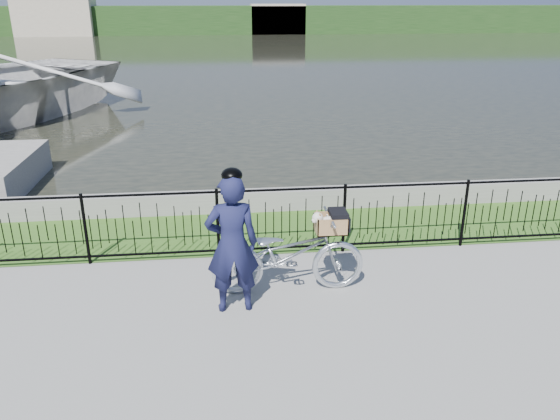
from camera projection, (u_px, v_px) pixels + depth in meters
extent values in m
plane|color=gray|center=(295.00, 306.00, 7.31)|extent=(120.00, 120.00, 0.00)
cube|color=#37601E|center=(275.00, 229.00, 9.71)|extent=(60.00, 2.00, 0.01)
plane|color=#292A1F|center=(231.00, 57.00, 37.86)|extent=(120.00, 120.00, 0.00)
cube|color=gray|center=(270.00, 200.00, 10.57)|extent=(60.00, 0.30, 0.40)
cube|color=#22431A|center=(224.00, 20.00, 62.32)|extent=(120.00, 6.00, 3.00)
cube|color=#B7AB93|center=(56.00, 16.00, 58.43)|extent=(8.00, 4.00, 4.00)
cube|color=#B7AB93|center=(277.00, 19.00, 61.51)|extent=(6.00, 3.00, 3.20)
imported|color=silver|center=(288.00, 254.00, 7.52)|extent=(2.13, 0.74, 1.12)
cube|color=black|center=(331.00, 232.00, 7.47)|extent=(0.38, 0.18, 0.02)
cube|color=#9A7347|center=(331.00, 231.00, 7.46)|extent=(0.42, 0.31, 0.01)
cube|color=#9A7347|center=(329.00, 220.00, 7.56)|extent=(0.42, 0.01, 0.25)
cube|color=#9A7347|center=(333.00, 228.00, 7.28)|extent=(0.42, 0.02, 0.25)
cube|color=#9A7347|center=(346.00, 223.00, 7.44)|extent=(0.01, 0.31, 0.25)
cube|color=#9A7347|center=(316.00, 224.00, 7.40)|extent=(0.02, 0.31, 0.25)
cube|color=black|center=(338.00, 213.00, 7.38)|extent=(0.23, 0.33, 0.06)
cube|color=black|center=(347.00, 221.00, 7.44)|extent=(0.02, 0.33, 0.20)
ellipsoid|color=silver|center=(330.00, 223.00, 7.42)|extent=(0.31, 0.22, 0.20)
sphere|color=silver|center=(318.00, 218.00, 7.35)|extent=(0.15, 0.15, 0.15)
sphere|color=silver|center=(314.00, 221.00, 7.33)|extent=(0.07, 0.07, 0.07)
sphere|color=black|center=(312.00, 221.00, 7.32)|extent=(0.02, 0.02, 0.02)
cone|color=#A16F43|center=(317.00, 212.00, 7.38)|extent=(0.06, 0.08, 0.08)
cone|color=#A16F43|center=(320.00, 215.00, 7.29)|extent=(0.06, 0.08, 0.08)
imported|color=#15173A|center=(232.00, 244.00, 6.93)|extent=(0.70, 0.48, 1.86)
ellipsoid|color=black|center=(230.00, 176.00, 6.60)|extent=(0.26, 0.29, 0.18)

